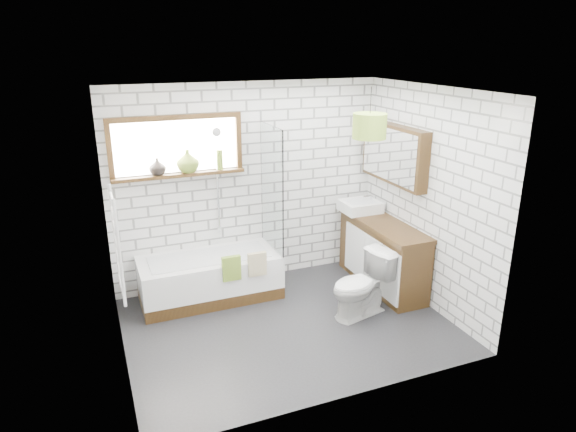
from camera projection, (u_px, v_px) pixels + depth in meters
name	position (u px, v px, depth m)	size (l,w,h in m)	color
floor	(288.00, 325.00, 5.60)	(3.40, 2.60, 0.01)	black
ceiling	(288.00, 90.00, 4.79)	(3.40, 2.60, 0.01)	white
wall_back	(248.00, 185.00, 6.34)	(3.40, 0.01, 2.50)	white
wall_front	(349.00, 267.00, 4.05)	(3.40, 0.01, 2.50)	white
wall_left	(111.00, 240.00, 4.59)	(0.01, 2.60, 2.50)	white
wall_right	(427.00, 199.00, 5.80)	(0.01, 2.60, 2.50)	white
window	(177.00, 147.00, 5.82)	(1.52, 0.16, 0.68)	black
towel_radiator	(117.00, 244.00, 4.63)	(0.06, 0.52, 1.00)	white
mirror_cabinet	(394.00, 154.00, 6.17)	(0.16, 1.20, 0.70)	black
shower_riser	(217.00, 181.00, 6.13)	(0.02, 0.02, 1.30)	silver
bathtub	(210.00, 277.00, 6.12)	(1.64, 0.72, 0.53)	white
shower_screen	(272.00, 189.00, 6.07)	(0.02, 0.72, 1.50)	white
towel_green	(231.00, 268.00, 5.78)	(0.21, 0.06, 0.29)	olive
towel_beige	(257.00, 264.00, 5.89)	(0.22, 0.05, 0.28)	tan
vanity	(382.00, 254.00, 6.39)	(0.47, 1.46, 0.84)	black
basin	(360.00, 206.00, 6.65)	(0.48, 0.42, 0.14)	white
tap	(371.00, 201.00, 6.69)	(0.03, 0.03, 0.14)	silver
toilet	(361.00, 285.00, 5.70)	(0.72, 0.41, 0.73)	white
vase_olive	(188.00, 163.00, 5.90)	(0.25, 0.25, 0.27)	olive
vase_dark	(158.00, 168.00, 5.78)	(0.19, 0.19, 0.19)	black
bottle	(220.00, 162.00, 6.03)	(0.07, 0.07, 0.23)	olive
pendant	(370.00, 126.00, 5.34)	(0.36, 0.36, 0.26)	olive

